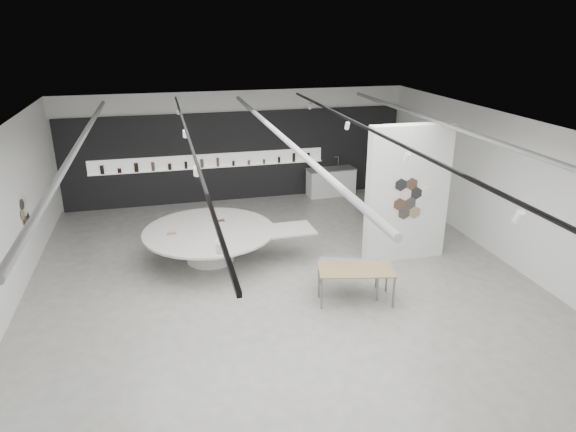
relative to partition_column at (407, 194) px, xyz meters
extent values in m
cube|color=#9A9991|center=(-3.50, -1.00, -1.80)|extent=(12.00, 14.00, 0.01)
cube|color=silver|center=(-3.50, -1.00, 2.01)|extent=(12.00, 14.00, 0.01)
cube|color=white|center=(-3.50, 6.01, 0.10)|extent=(12.00, 0.01, 3.80)
cube|color=white|center=(2.50, -1.00, 0.10)|extent=(0.01, 14.00, 3.80)
cylinder|color=#939396|center=(-7.70, -0.50, 1.82)|extent=(0.12, 12.00, 0.12)
cylinder|color=#939396|center=(-3.50, -0.50, 1.82)|extent=(0.12, 12.00, 0.12)
cylinder|color=#939396|center=(0.70, -0.50, 1.82)|extent=(0.12, 12.00, 0.12)
cube|color=black|center=(-5.50, -1.00, 1.90)|extent=(0.05, 13.00, 0.06)
cylinder|color=white|center=(-5.50, -6.00, 1.72)|extent=(0.11, 0.18, 0.21)
cylinder|color=white|center=(-5.50, -2.70, 1.72)|extent=(0.11, 0.18, 0.21)
cylinder|color=white|center=(-5.50, 0.60, 1.72)|extent=(0.11, 0.18, 0.21)
cylinder|color=white|center=(-5.50, 3.90, 1.72)|extent=(0.11, 0.18, 0.21)
cube|color=black|center=(-1.50, -1.00, 1.90)|extent=(0.05, 13.00, 0.06)
cylinder|color=white|center=(-1.50, -6.00, 1.72)|extent=(0.11, 0.18, 0.21)
cylinder|color=white|center=(-1.50, -2.70, 1.72)|extent=(0.11, 0.18, 0.21)
cylinder|color=white|center=(-1.50, 0.60, 1.72)|extent=(0.11, 0.18, 0.21)
cylinder|color=white|center=(-1.50, 3.90, 1.72)|extent=(0.11, 0.18, 0.21)
cylinder|color=#4F3827|center=(-9.47, 1.50, -0.45)|extent=(0.03, 0.28, 0.28)
cylinder|color=black|center=(-9.47, 1.76, -0.45)|extent=(0.03, 0.28, 0.28)
cylinder|color=silver|center=(-9.47, 1.63, -0.22)|extent=(0.03, 0.28, 0.28)
cylinder|color=#95815B|center=(-9.47, 1.37, -0.22)|extent=(0.03, 0.28, 0.28)
cylinder|color=black|center=(-9.47, 1.50, 0.01)|extent=(0.03, 0.28, 0.28)
cylinder|color=white|center=(-9.47, 1.76, 0.01)|extent=(0.03, 0.28, 0.28)
cube|color=black|center=(-3.50, 5.94, -0.25)|extent=(11.80, 0.10, 3.10)
cube|color=white|center=(-4.50, 5.87, -0.32)|extent=(8.00, 0.06, 0.46)
cube|color=white|center=(-4.50, 5.81, -0.54)|extent=(8.00, 0.18, 0.02)
cylinder|color=black|center=(-8.03, 5.81, -0.39)|extent=(0.13, 0.13, 0.29)
cylinder|color=black|center=(-7.49, 5.81, -0.46)|extent=(0.13, 0.13, 0.15)
cylinder|color=black|center=(-6.94, 5.81, -0.38)|extent=(0.14, 0.14, 0.30)
cylinder|color=brown|center=(-6.40, 5.81, -0.39)|extent=(0.12, 0.12, 0.29)
cylinder|color=black|center=(-5.86, 5.81, -0.43)|extent=(0.12, 0.12, 0.21)
cylinder|color=black|center=(-5.31, 5.81, -0.41)|extent=(0.10, 0.10, 0.25)
cylinder|color=brown|center=(-4.77, 5.81, -0.38)|extent=(0.12, 0.12, 0.30)
cylinder|color=brown|center=(-4.23, 5.81, -0.38)|extent=(0.10, 0.10, 0.31)
cylinder|color=black|center=(-3.69, 5.81, -0.45)|extent=(0.09, 0.09, 0.17)
cylinder|color=brown|center=(-3.14, 5.81, -0.45)|extent=(0.10, 0.10, 0.16)
cylinder|color=brown|center=(-2.60, 5.81, -0.46)|extent=(0.09, 0.09, 0.15)
cylinder|color=black|center=(-2.06, 5.81, -0.43)|extent=(0.09, 0.09, 0.21)
cylinder|color=black|center=(-1.51, 5.81, -0.38)|extent=(0.11, 0.11, 0.31)
cylinder|color=black|center=(-0.97, 5.81, -0.39)|extent=(0.11, 0.11, 0.29)
cube|color=white|center=(0.00, 0.00, 0.00)|extent=(2.20, 0.35, 3.60)
cylinder|color=black|center=(0.00, -0.19, -0.20)|extent=(0.34, 0.03, 0.34)
cylinder|color=white|center=(0.30, -0.19, -0.20)|extent=(0.34, 0.03, 0.34)
cylinder|color=#4F3827|center=(-0.30, -0.19, -0.20)|extent=(0.34, 0.03, 0.34)
cylinder|color=black|center=(0.15, -0.19, 0.06)|extent=(0.34, 0.03, 0.34)
cylinder|color=silver|center=(-0.15, -0.19, 0.06)|extent=(0.34, 0.03, 0.34)
cylinder|color=#95815B|center=(0.15, -0.19, -0.46)|extent=(0.34, 0.03, 0.34)
cylinder|color=black|center=(-0.15, -0.19, -0.46)|extent=(0.34, 0.03, 0.34)
cylinder|color=white|center=(0.45, -0.19, 0.06)|extent=(0.34, 0.03, 0.34)
cylinder|color=#4F3827|center=(0.00, -0.19, 0.32)|extent=(0.34, 0.03, 0.34)
cylinder|color=black|center=(-0.30, -0.19, 0.32)|extent=(0.34, 0.03, 0.34)
cylinder|color=white|center=(-5.05, 1.06, -1.39)|extent=(1.27, 1.27, 0.81)
cylinder|color=beige|center=(-5.05, 1.06, -0.96)|extent=(3.53, 3.53, 0.06)
cube|color=beige|center=(-3.13, 0.63, -0.96)|extent=(1.55, 0.99, 0.05)
cube|color=#95815B|center=(-6.00, 1.04, -0.92)|extent=(0.24, 0.18, 0.01)
cube|color=#4F3827|center=(-4.68, 1.64, -0.92)|extent=(0.24, 0.18, 0.01)
cube|color=#937A4C|center=(-2.07, -1.84, -1.03)|extent=(1.81, 1.18, 0.03)
cube|color=slate|center=(-2.93, -2.03, -1.42)|extent=(0.05, 0.05, 0.75)
cube|color=slate|center=(-2.76, -1.30, -1.42)|extent=(0.05, 0.05, 0.75)
cube|color=slate|center=(-1.38, -2.38, -1.42)|extent=(0.05, 0.05, 0.75)
cube|color=slate|center=(-1.22, -1.65, -1.42)|extent=(0.05, 0.05, 0.75)
cube|color=gray|center=(-2.11, -1.48, -1.09)|extent=(1.56, 1.16, 0.03)
cube|color=slate|center=(-2.83, -1.53, -1.45)|extent=(0.05, 0.05, 0.69)
cube|color=slate|center=(-2.61, -0.95, -1.45)|extent=(0.05, 0.05, 0.69)
cube|color=slate|center=(-1.60, -2.01, -1.45)|extent=(0.05, 0.05, 0.69)
cube|color=slate|center=(-1.38, -1.43, -1.45)|extent=(0.05, 0.05, 0.69)
cube|color=white|center=(-0.19, 5.52, -1.32)|extent=(1.74, 0.73, 0.96)
cube|color=gray|center=(-0.19, 5.52, -0.82)|extent=(1.79, 0.77, 0.03)
cylinder|color=silver|center=(0.12, 5.70, -0.61)|extent=(0.03, 0.03, 0.39)
cylinder|color=silver|center=(0.04, 5.69, -0.43)|extent=(0.17, 0.03, 0.03)
camera|label=1|loc=(-6.05, -11.46, 4.16)|focal=32.00mm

